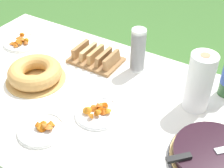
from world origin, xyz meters
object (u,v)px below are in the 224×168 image
cup_stack (138,50)px  snack_plate_far (22,42)px  serving_knife (208,152)px  paper_towel_roll (200,82)px  berry_tart (214,157)px  bread_board (96,57)px  bundt_cake (35,73)px  snack_plate_left (42,129)px  snack_plate_near (98,112)px

cup_stack → snack_plate_far: bearing=-169.8°
serving_knife → paper_towel_roll: 0.31m
cup_stack → snack_plate_far: cup_stack is taller
berry_tart → snack_plate_far: 1.20m
snack_plate_far → cup_stack: bearing=10.2°
snack_plate_far → bread_board: bread_board is taller
cup_stack → bundt_cake: bearing=-139.1°
cup_stack → paper_towel_roll: (0.34, -0.11, 0.02)m
paper_towel_roll → bread_board: 0.57m
berry_tart → bundt_cake: bearing=177.6°
snack_plate_far → bread_board: bearing=9.0°
bundt_cake → snack_plate_far: bearing=144.8°
bread_board → serving_knife: bearing=-25.9°
serving_knife → cup_stack: bearing=95.8°
bread_board → bundt_cake: bearing=-120.2°
serving_knife → cup_stack: cup_stack is taller
snack_plate_left → snack_plate_far: bearing=140.4°
bundt_cake → snack_plate_near: 0.39m
berry_tart → snack_plate_left: (-0.63, -0.21, -0.02)m
snack_plate_near → bread_board: 0.40m
cup_stack → berry_tart: bearing=-36.1°
snack_plate_near → bread_board: size_ratio=0.77×
cup_stack → paper_towel_roll: 0.36m
berry_tart → bread_board: (-0.72, 0.32, -0.00)m
snack_plate_near → snack_plate_far: bearing=159.7°
berry_tart → snack_plate_far: bearing=168.2°
cup_stack → snack_plate_left: bearing=-102.7°
snack_plate_near → snack_plate_far: snack_plate_far is taller
serving_knife → bundt_cake: (-0.86, 0.06, -0.02)m
berry_tart → snack_plate_near: (-0.49, -0.01, -0.01)m
snack_plate_near → bundt_cake: bearing=173.4°
bundt_cake → bread_board: (0.16, 0.28, -0.01)m
bundt_cake → paper_towel_roll: (0.72, 0.22, 0.09)m
snack_plate_near → snack_plate_left: (-0.14, -0.20, -0.00)m
bundt_cake → cup_stack: bearing=40.9°
snack_plate_far → paper_towel_roll: 1.02m
cup_stack → bread_board: (-0.22, -0.05, -0.09)m
serving_knife → berry_tart: bearing=-0.0°
cup_stack → snack_plate_near: (0.01, -0.37, -0.10)m
snack_plate_far → berry_tart: bearing=-11.8°
snack_plate_near → snack_plate_left: snack_plate_near is taller
bundt_cake → cup_stack: 0.51m
berry_tart → snack_plate_near: size_ratio=1.63×
berry_tart → snack_plate_left: berry_tart is taller
serving_knife → bread_board: bread_board is taller
bread_board → cup_stack: bearing=12.7°
paper_towel_roll → cup_stack: bearing=161.9°
serving_knife → snack_plate_near: size_ratio=1.42×
serving_knife → snack_plate_near: serving_knife is taller
bundt_cake → bread_board: bearing=59.8°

